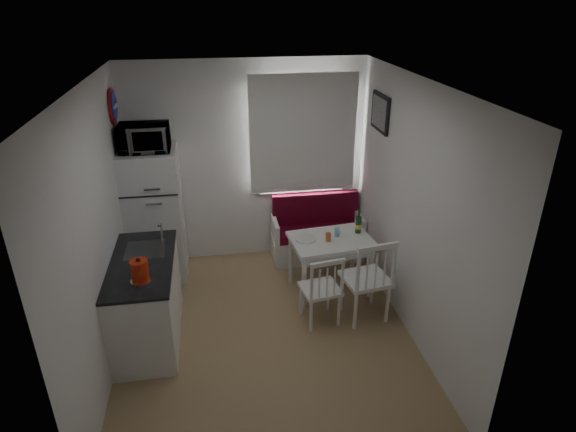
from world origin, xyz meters
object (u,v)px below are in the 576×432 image
(bench, at_px, (317,237))
(kettle, at_px, (140,271))
(kitchen_counter, at_px, (147,299))
(microwave, at_px, (144,138))
(chair_left, at_px, (323,284))
(chair_right, at_px, (370,273))
(dining_table, at_px, (331,245))
(wine_bottle, at_px, (359,222))
(fridge, at_px, (155,215))

(bench, height_order, kettle, kettle)
(kitchen_counter, bearing_deg, microwave, 89.06)
(chair_left, xyz_separation_m, chair_right, (0.50, -0.02, 0.10))
(dining_table, xyz_separation_m, chair_left, (-0.25, -0.66, -0.10))
(kitchen_counter, relative_size, microwave, 2.38)
(bench, height_order, microwave, microwave)
(bench, relative_size, chair_right, 2.26)
(bench, height_order, chair_left, bench)
(kitchen_counter, bearing_deg, kettle, -82.85)
(chair_right, height_order, microwave, microwave)
(dining_table, distance_m, wine_bottle, 0.43)
(kitchen_counter, bearing_deg, chair_left, -3.72)
(bench, bearing_deg, dining_table, -91.39)
(bench, xyz_separation_m, dining_table, (-0.02, -0.81, 0.33))
(kitchen_counter, height_order, wine_bottle, kitchen_counter)
(chair_left, bearing_deg, wine_bottle, 42.51)
(chair_left, height_order, kettle, kettle)
(kettle, bearing_deg, kitchen_counter, 97.15)
(bench, distance_m, microwave, 2.56)
(microwave, bearing_deg, kettle, -88.92)
(microwave, bearing_deg, dining_table, -17.81)
(microwave, distance_m, kettle, 1.77)
(bench, bearing_deg, chair_left, -100.40)
(bench, bearing_deg, fridge, -176.99)
(wine_bottle, bearing_deg, kettle, -156.33)
(microwave, bearing_deg, chair_left, -36.25)
(bench, relative_size, fridge, 0.73)
(kitchen_counter, xyz_separation_m, wine_bottle, (2.41, 0.64, 0.38))
(dining_table, relative_size, kettle, 3.89)
(chair_right, distance_m, kettle, 2.31)
(bench, height_order, dining_table, bench)
(kitchen_counter, height_order, dining_table, kitchen_counter)
(dining_table, height_order, chair_right, chair_right)
(kettle, bearing_deg, dining_table, 24.93)
(dining_table, bearing_deg, chair_right, -75.88)
(kettle, bearing_deg, bench, 40.73)
(fridge, height_order, wine_bottle, fridge)
(wine_bottle, bearing_deg, bench, 114.85)
(kitchen_counter, distance_m, kettle, 0.70)
(kitchen_counter, relative_size, bench, 1.09)
(chair_right, height_order, kettle, kettle)
(fridge, height_order, kettle, fridge)
(fridge, bearing_deg, chair_right, -31.05)
(chair_left, bearing_deg, kettle, 179.87)
(kitchen_counter, xyz_separation_m, microwave, (0.02, 1.19, 1.35))
(chair_left, bearing_deg, bench, 70.52)
(wine_bottle, bearing_deg, kitchen_counter, -165.14)
(bench, xyz_separation_m, microwave, (-2.06, -0.16, 1.52))
(kitchen_counter, xyz_separation_m, bench, (2.08, 1.35, -0.17))
(fridge, bearing_deg, kitchen_counter, -90.90)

